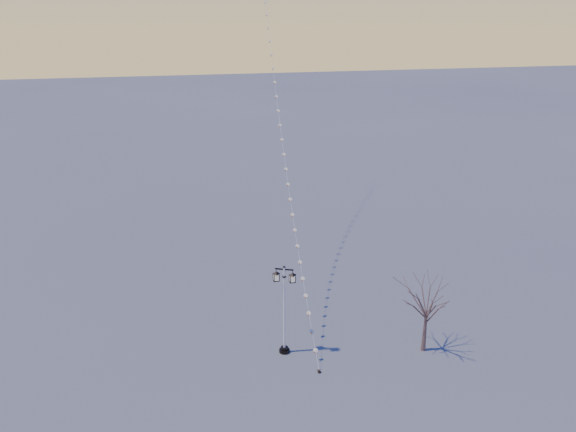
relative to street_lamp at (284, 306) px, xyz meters
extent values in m
plane|color=#5D5F5E|center=(-0.05, -3.06, -3.19)|extent=(300.00, 300.00, 0.00)
cylinder|color=black|center=(0.00, 0.00, -3.10)|extent=(0.64, 0.64, 0.18)
cylinder|color=black|center=(0.00, 0.00, -2.93)|extent=(0.46, 0.46, 0.16)
cylinder|color=silver|center=(0.00, 0.00, -0.16)|extent=(0.15, 0.15, 5.37)
cylinder|color=black|center=(0.00, 0.00, 1.90)|extent=(0.23, 0.23, 0.07)
cube|color=black|center=(0.00, 0.00, 2.36)|extent=(1.03, 0.49, 0.07)
sphere|color=black|center=(0.00, 0.00, 2.49)|extent=(0.16, 0.16, 0.16)
pyramid|color=black|center=(-0.44, 0.19, 2.18)|extent=(0.50, 0.50, 0.16)
cube|color=beige|center=(-0.44, 0.19, 1.83)|extent=(0.30, 0.30, 0.39)
cube|color=black|center=(-0.44, 0.19, 1.61)|extent=(0.34, 0.34, 0.05)
pyramid|color=black|center=(0.44, -0.19, 2.18)|extent=(0.50, 0.50, 0.16)
cube|color=beige|center=(0.44, -0.19, 1.83)|extent=(0.30, 0.30, 0.39)
cube|color=black|center=(0.44, -0.19, 1.61)|extent=(0.34, 0.34, 0.05)
cone|color=brown|center=(8.35, -1.61, -1.96)|extent=(0.29, 0.29, 2.46)
cylinder|color=black|center=(1.50, -2.52, -3.10)|extent=(0.18, 0.18, 0.18)
cylinder|color=black|center=(1.50, -2.52, -3.08)|extent=(0.03, 0.03, 0.22)
cone|color=orange|center=(3.13, 15.81, 9.55)|extent=(0.07, 0.07, 0.25)
cylinder|color=white|center=(1.50, -2.52, -2.65)|extent=(0.01, 0.01, 0.72)
camera|label=1|loc=(-6.46, -30.31, 16.92)|focal=36.86mm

